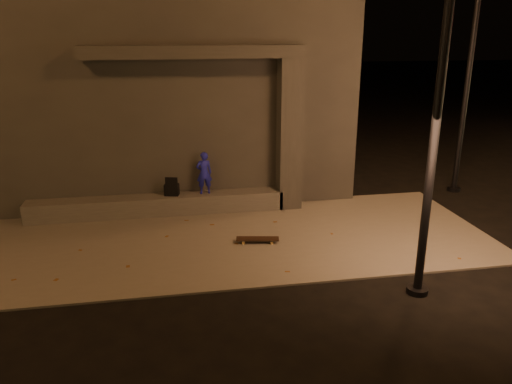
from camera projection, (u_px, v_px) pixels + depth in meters
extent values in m
plane|color=black|center=(244.00, 285.00, 8.72)|extent=(120.00, 120.00, 0.00)
cube|color=slate|center=(230.00, 239.00, 10.58)|extent=(11.00, 4.40, 0.04)
cube|color=#3A3735|center=(172.00, 92.00, 13.82)|extent=(9.00, 5.00, 5.20)
cube|color=#56534D|center=(158.00, 205.00, 11.89)|extent=(6.00, 0.55, 0.45)
cube|color=#3A3735|center=(290.00, 135.00, 11.94)|extent=(0.55, 0.55, 3.60)
cube|color=#3A3735|center=(194.00, 52.00, 11.02)|extent=(5.00, 0.70, 0.28)
imported|color=#1D1FBD|center=(204.00, 173.00, 11.85)|extent=(0.39, 0.27, 1.02)
cube|color=black|center=(172.00, 190.00, 11.84)|extent=(0.37, 0.29, 0.27)
cube|color=black|center=(171.00, 180.00, 11.77)|extent=(0.29, 0.11, 0.19)
cube|color=black|center=(258.00, 239.00, 10.31)|extent=(0.91, 0.38, 0.02)
cylinder|color=tan|center=(272.00, 240.00, 10.40)|extent=(0.07, 0.05, 0.06)
cylinder|color=tan|center=(272.00, 243.00, 10.24)|extent=(0.07, 0.05, 0.06)
cylinder|color=tan|center=(244.00, 240.00, 10.41)|extent=(0.07, 0.05, 0.06)
cylinder|color=tan|center=(243.00, 243.00, 10.25)|extent=(0.07, 0.05, 0.06)
cube|color=#99999E|center=(272.00, 240.00, 10.31)|extent=(0.09, 0.19, 0.02)
cube|color=#99999E|center=(243.00, 240.00, 10.32)|extent=(0.09, 0.19, 0.02)
cylinder|color=black|center=(441.00, 76.00, 7.33)|extent=(0.14, 0.14, 7.19)
cylinder|color=black|center=(417.00, 290.00, 8.43)|extent=(0.36, 0.36, 0.10)
cylinder|color=black|center=(472.00, 48.00, 12.63)|extent=(0.14, 0.14, 7.59)
cylinder|color=black|center=(454.00, 189.00, 13.79)|extent=(0.36, 0.36, 0.10)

